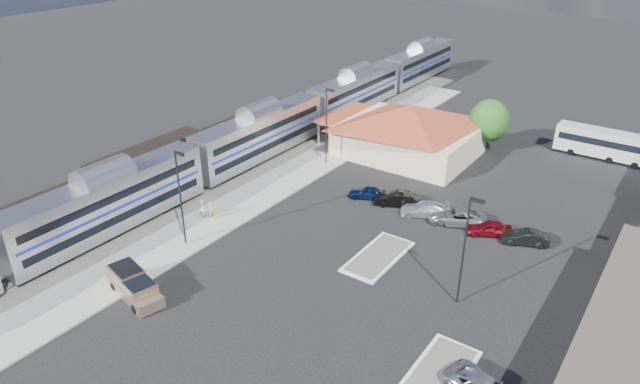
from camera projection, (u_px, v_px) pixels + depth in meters
The scene contains 22 objects.
ground at pixel (326, 253), 49.35m from camera, with size 280.00×280.00×0.00m, color black.
railbed at pixel (216, 166), 65.95m from camera, with size 16.00×100.00×0.12m, color #4C4944.
platform at pixel (265, 191), 59.86m from camera, with size 5.50×92.00×0.18m, color gray.
passenger_train at pixel (261, 136), 66.57m from camera, with size 3.00×104.00×5.55m.
freight_cars at pixel (149, 165), 61.53m from camera, with size 2.80×46.00×4.00m.
station_depot at pixel (409, 129), 67.87m from camera, with size 18.35×12.24×6.20m.
traffic_island_south at pixel (378, 256), 48.72m from camera, with size 3.30×7.50×0.21m.
traffic_island_north at pixel (437, 376), 36.26m from camera, with size 3.30×7.50×0.21m.
lamp_plat_s at pixel (180, 191), 48.16m from camera, with size 1.08×0.25×9.00m.
lamp_plat_n at pixel (327, 120), 64.28m from camera, with size 1.08×0.25×9.00m.
lamp_lot at pixel (466, 243), 40.76m from camera, with size 1.08×0.25×9.00m.
tree_depot at pixel (489, 121), 67.99m from camera, with size 4.71×4.71×6.63m.
pickup_truck at pixel (135, 287), 43.41m from camera, with size 6.01×3.33×1.97m.
coach_bus at pixel (604, 143), 67.11m from camera, with size 10.79×2.48×3.46m.
person_a at pixel (211, 211), 54.00m from camera, with size 0.66×0.43×1.82m, color gold.
person_b at pixel (202, 209), 54.22m from camera, with size 0.88×0.69×1.82m, color silver.
parked_car_a at pixel (368, 193), 58.38m from camera, with size 1.52×3.78×1.29m, color #0D1D44.
parked_car_b at pixel (397, 199), 56.91m from camera, with size 1.59×4.56×1.50m, color black.
parked_car_c at pixel (425, 209), 55.08m from camera, with size 1.95×4.79×1.39m, color silver.
parked_car_d at pixel (457, 217), 53.63m from camera, with size 2.47×5.35×1.49m, color #93949B.
parked_car_e at pixel (489, 228), 51.80m from camera, with size 1.63×4.04×1.38m, color maroon.
parked_car_f at pixel (525, 238), 50.39m from camera, with size 1.41×4.03×1.33m, color black.
Camera 1 is at (23.50, -34.54, 26.81)m, focal length 32.00 mm.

